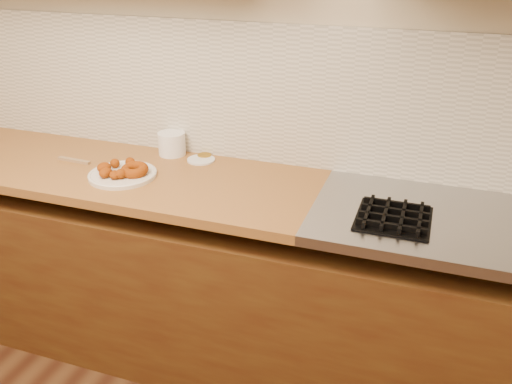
# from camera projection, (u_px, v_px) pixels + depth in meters

# --- Properties ---
(wall_back) EXTENTS (4.00, 0.02, 2.70)m
(wall_back) POSITION_uv_depth(u_px,v_px,m) (224.00, 56.00, 2.31)
(wall_back) COLOR #C5B897
(wall_back) RESTS_ON ground
(base_cabinet) EXTENTS (3.60, 0.60, 0.77)m
(base_cabinet) POSITION_uv_depth(u_px,v_px,m) (203.00, 284.00, 2.45)
(base_cabinet) COLOR #4E3312
(base_cabinet) RESTS_ON floor
(butcher_block) EXTENTS (2.30, 0.62, 0.04)m
(butcher_block) POSITION_uv_depth(u_px,v_px,m) (67.00, 165.00, 2.44)
(butcher_block) COLOR #935824
(butcher_block) RESTS_ON base_cabinet
(stovetop) EXTENTS (1.30, 0.62, 0.04)m
(stovetop) POSITION_uv_depth(u_px,v_px,m) (497.00, 230.00, 1.90)
(stovetop) COLOR #9EA0A5
(stovetop) RESTS_ON base_cabinet
(backsplash) EXTENTS (3.60, 0.02, 0.60)m
(backsplash) POSITION_uv_depth(u_px,v_px,m) (224.00, 92.00, 2.36)
(backsplash) COLOR beige
(backsplash) RESTS_ON wall_back
(burner_grates) EXTENTS (0.91, 0.26, 0.03)m
(burner_grates) POSITION_uv_depth(u_px,v_px,m) (492.00, 231.00, 1.83)
(burner_grates) COLOR black
(burner_grates) RESTS_ON stovetop
(donut_plate) EXTENTS (0.28, 0.28, 0.02)m
(donut_plate) POSITION_uv_depth(u_px,v_px,m) (123.00, 175.00, 2.27)
(donut_plate) COLOR beige
(donut_plate) RESTS_ON butcher_block
(ring_donut) EXTENTS (0.12, 0.12, 0.05)m
(ring_donut) POSITION_uv_depth(u_px,v_px,m) (134.00, 170.00, 2.25)
(ring_donut) COLOR #863102
(ring_donut) RESTS_ON donut_plate
(fried_dough_chunks) EXTENTS (0.16, 0.19, 0.04)m
(fried_dough_chunks) POSITION_uv_depth(u_px,v_px,m) (114.00, 169.00, 2.25)
(fried_dough_chunks) COLOR #863102
(fried_dough_chunks) RESTS_ON donut_plate
(plastic_tub) EXTENTS (0.14, 0.14, 0.10)m
(plastic_tub) POSITION_uv_depth(u_px,v_px,m) (172.00, 144.00, 2.48)
(plastic_tub) COLOR white
(plastic_tub) RESTS_ON butcher_block
(tub_lid) EXTENTS (0.15, 0.15, 0.01)m
(tub_lid) POSITION_uv_depth(u_px,v_px,m) (201.00, 160.00, 2.43)
(tub_lid) COLOR silver
(tub_lid) RESTS_ON butcher_block
(brass_jar_lid) EXTENTS (0.07, 0.07, 0.01)m
(brass_jar_lid) POSITION_uv_depth(u_px,v_px,m) (204.00, 156.00, 2.47)
(brass_jar_lid) COLOR #A2791A
(brass_jar_lid) RESTS_ON butcher_block
(wooden_utensil) EXTENTS (0.17, 0.03, 0.01)m
(wooden_utensil) POSITION_uv_depth(u_px,v_px,m) (74.00, 160.00, 2.42)
(wooden_utensil) COLOR #92734C
(wooden_utensil) RESTS_ON butcher_block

